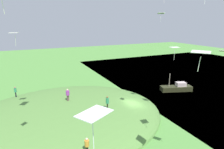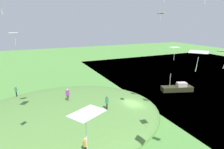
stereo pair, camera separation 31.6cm
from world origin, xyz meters
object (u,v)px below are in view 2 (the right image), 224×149
person_near_shore (85,144)px  kite_4 (224,52)px  kite_11 (199,53)px  person_with_child (16,90)px  person_on_hilltop (68,93)px  kite_2 (14,33)px  boat_on_lake (177,88)px  kite_13 (87,114)px  kite_5 (174,48)px  kite_7 (161,13)px  person_walking_path (107,101)px

person_near_shore → kite_4: size_ratio=1.20×
kite_11 → person_with_child: bearing=-61.7°
person_on_hilltop → kite_2: bearing=-12.8°
boat_on_lake → kite_13: size_ratio=3.85×
kite_2 → kite_13: size_ratio=0.92×
boat_on_lake → person_with_child: 28.57m
person_near_shore → kite_2: 14.14m
kite_4 → kite_5: (-4.04, -9.28, -0.99)m
boat_on_lake → person_on_hilltop: 21.35m
boat_on_lake → kite_2: kite_2 is taller
person_on_hilltop → kite_2: (5.63, 1.22, 8.35)m
kite_2 → kite_7: (-17.19, 3.43, 2.27)m
kite_11 → person_near_shore: bearing=-42.8°
person_near_shore → kite_7: bearing=159.0°
kite_5 → kite_7: (0.43, -2.41, 4.11)m
person_walking_path → boat_on_lake: bearing=-33.7°
boat_on_lake → kite_11: kite_11 is taller
kite_2 → kite_5: kite_2 is taller
kite_7 → person_near_shore: bearing=25.2°
kite_4 → kite_13: (10.87, 2.90, -1.10)m
boat_on_lake → person_near_shore: (21.77, 11.47, 1.49)m
kite_4 → kite_7: bearing=-107.2°
kite_4 → kite_11: (2.30, -0.16, 0.10)m
person_on_hilltop → boat_on_lake: bearing=157.8°
kite_2 → kite_13: bearing=98.5°
person_with_child → kite_11: 27.49m
boat_on_lake → person_on_hilltop: bearing=-158.5°
person_on_hilltop → kite_5: (-11.99, 7.07, 6.51)m
person_walking_path → kite_13: bearing=-166.7°
boat_on_lake → person_near_shore: size_ratio=3.84×
boat_on_lake → person_with_child: boat_on_lake is taller
boat_on_lake → kite_5: bearing=-119.8°
person_near_shore → kite_13: size_ratio=1.00×
person_on_hilltop → kite_2: kite_2 is taller
person_with_child → kite_11: (-12.41, 23.05, 8.38)m
person_near_shore → kite_5: (-12.60, -3.33, 7.68)m
kite_11 → kite_4: bearing=176.1°
person_with_child → kite_7: size_ratio=1.48×
kite_2 → person_with_child: bearing=-82.1°
kite_7 → kite_13: kite_7 is taller
kite_4 → kite_5: kite_4 is taller
person_walking_path → kite_4: (-3.86, 11.97, 7.68)m
person_near_shore → kite_11: (-6.26, 5.80, 8.77)m
kite_2 → person_near_shore: bearing=118.7°
kite_2 → kite_7: bearing=168.7°
person_with_child → kite_4: kite_4 is taller
boat_on_lake → person_with_child: (27.91, -5.78, 1.88)m
boat_on_lake → kite_4: kite_4 is taller
kite_7 → kite_2: bearing=-11.3°
person_on_hilltop → kite_4: bearing=90.9°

